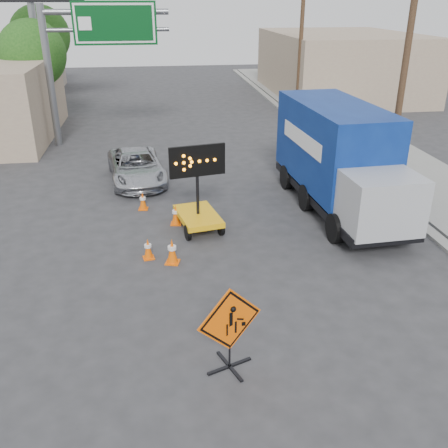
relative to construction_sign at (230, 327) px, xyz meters
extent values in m
plane|color=#2D2D30|center=(0.26, 0.29, -1.01)|extent=(100.00, 100.00, 0.00)
cube|color=gray|center=(7.46, 15.29, -0.95)|extent=(0.40, 60.00, 0.12)
cube|color=gray|center=(9.76, 15.29, -0.94)|extent=(4.00, 60.00, 0.15)
cube|color=tan|center=(13.26, 30.29, 1.29)|extent=(10.00, 14.00, 4.60)
cylinder|color=slate|center=(-6.24, 18.29, 2.39)|extent=(0.36, 0.36, 6.80)
cylinder|color=slate|center=(-3.24, 18.29, 5.39)|extent=(6.00, 0.28, 0.28)
cylinder|color=slate|center=(-3.24, 18.29, 4.59)|extent=(6.00, 0.20, 0.20)
cube|color=#043B14|center=(-2.84, 18.17, 4.89)|extent=(4.00, 0.10, 2.00)
cube|color=silver|center=(-2.84, 18.10, 4.89)|extent=(3.80, 0.01, 1.80)
cylinder|color=slate|center=(-8.24, 26.29, 3.49)|extent=(0.44, 0.44, 9.00)
cylinder|color=#4C3420|center=(8.26, 10.29, 3.49)|extent=(0.26, 0.26, 9.00)
cylinder|color=#4C3420|center=(8.26, 24.29, 3.49)|extent=(0.26, 0.26, 9.00)
cylinder|color=#4C3420|center=(-7.74, 22.29, 0.61)|extent=(0.28, 0.28, 3.25)
sphere|color=#194513|center=(-7.74, 22.29, 3.16)|extent=(3.71, 3.71, 3.71)
cylinder|color=#4C3420|center=(-8.74, 30.29, 0.78)|extent=(0.28, 0.28, 3.58)
sphere|color=#194513|center=(-8.74, 30.29, 3.60)|extent=(4.10, 4.10, 4.10)
cube|color=black|center=(0.00, 0.00, -0.99)|extent=(0.99, 0.43, 0.05)
cube|color=black|center=(0.00, 0.00, -0.99)|extent=(0.43, 0.99, 0.05)
cylinder|color=black|center=(0.00, 0.00, -0.61)|extent=(0.04, 0.04, 0.80)
cube|color=#F65B05|center=(0.00, 0.00, 0.19)|extent=(1.37, 0.54, 1.45)
cube|color=black|center=(0.00, 0.00, 0.19)|extent=(1.27, 0.49, 1.36)
cube|color=#F1AD0D|center=(0.01, 6.93, -0.56)|extent=(1.57, 2.21, 0.18)
cylinder|color=black|center=(0.01, 6.93, 0.60)|extent=(0.10, 0.10, 2.22)
cube|color=black|center=(0.01, 6.93, 1.36)|extent=(1.80, 0.45, 1.01)
imported|color=#B5B6BC|center=(-2.09, 11.99, -0.38)|extent=(2.69, 4.82, 1.27)
cube|color=black|center=(5.12, 7.84, -0.44)|extent=(2.69, 7.75, 0.29)
cube|color=navy|center=(5.12, 8.61, 1.23)|extent=(2.70, 6.04, 2.86)
cube|color=#9EA0A5|center=(5.12, 4.79, 0.47)|extent=(2.28, 1.83, 1.72)
cube|color=#F65B05|center=(-0.96, 4.69, -1.00)|extent=(0.48, 0.48, 0.03)
cone|color=#F65B05|center=(-0.96, 4.69, -0.61)|extent=(0.30, 0.30, 0.73)
cylinder|color=silver|center=(-0.96, 4.69, -0.53)|extent=(0.25, 0.25, 0.11)
cube|color=#F65B05|center=(-1.65, 5.06, -1.00)|extent=(0.38, 0.38, 0.03)
cone|color=#F65B05|center=(-1.65, 5.06, -0.68)|extent=(0.25, 0.25, 0.62)
cylinder|color=silver|center=(-1.65, 5.06, -0.60)|extent=(0.21, 0.21, 0.09)
cube|color=#F65B05|center=(-0.71, 7.40, -1.00)|extent=(0.41, 0.41, 0.03)
cone|color=#F65B05|center=(-0.71, 7.40, -0.64)|extent=(0.28, 0.28, 0.69)
cylinder|color=silver|center=(-0.71, 7.40, -0.56)|extent=(0.23, 0.23, 0.10)
cube|color=#F65B05|center=(-1.82, 8.88, -1.00)|extent=(0.37, 0.37, 0.03)
cone|color=#F65B05|center=(-1.82, 8.88, -0.67)|extent=(0.26, 0.26, 0.63)
cylinder|color=silver|center=(-1.82, 8.88, -0.59)|extent=(0.21, 0.21, 0.09)
camera|label=1|loc=(-1.28, -8.15, 6.05)|focal=40.00mm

